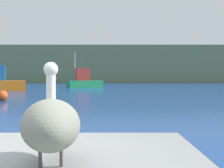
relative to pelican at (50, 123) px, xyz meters
name	(u,v)px	position (x,y,z in m)	size (l,w,h in m)	color
hillside_backdrop	(106,65)	(-0.64, 72.91, 3.35)	(140.00, 15.67, 8.67)	#6B7A51
pelican	(50,123)	(0.00, 0.00, 0.00)	(0.69, 1.36, 0.89)	gray
fishing_boat_green	(83,81)	(-3.11, 35.99, -0.08)	(4.68, 3.31, 4.56)	#1E8C4C
mooring_buoy	(1,96)	(-5.79, 14.68, -0.69)	(0.60, 0.60, 0.60)	#E54C19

